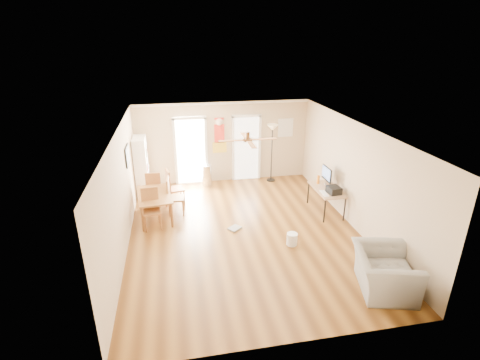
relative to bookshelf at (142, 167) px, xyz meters
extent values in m
plane|color=brown|center=(2.55, -2.84, -0.88)|extent=(7.00, 7.00, 0.00)
cube|color=red|center=(2.43, 0.64, 0.67)|extent=(0.46, 0.03, 1.10)
cube|color=white|center=(4.60, 0.63, 0.82)|extent=(0.50, 0.04, 0.60)
cube|color=black|center=(-0.17, -1.44, 0.82)|extent=(0.04, 0.66, 0.48)
cylinder|color=silver|center=(1.95, 0.33, -0.54)|extent=(0.39, 0.39, 0.69)
cube|color=white|center=(4.75, -2.41, -0.21)|extent=(0.16, 0.41, 0.02)
cube|color=black|center=(5.00, -2.43, -0.12)|extent=(0.34, 0.38, 0.18)
cylinder|color=orange|center=(4.85, -1.73, -0.10)|extent=(0.08, 0.08, 0.24)
cylinder|color=white|center=(3.52, -3.58, -0.74)|extent=(0.25, 0.25, 0.29)
cube|color=gray|center=(2.34, -2.63, -0.86)|extent=(0.38, 0.37, 0.04)
imported|color=gray|center=(4.70, -5.39, -0.49)|extent=(1.33, 1.44, 0.78)
camera|label=1|loc=(1.02, -10.39, 3.62)|focal=26.92mm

